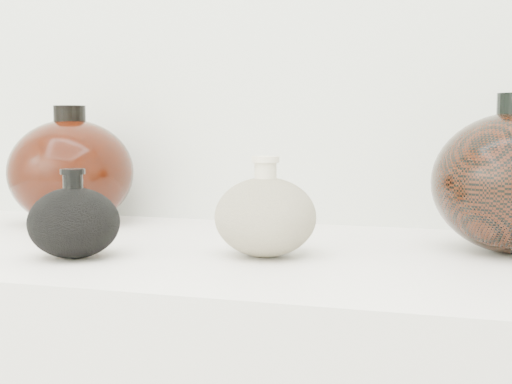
% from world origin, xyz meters
% --- Properties ---
extents(black_gourd_vase, '(0.14, 0.14, 0.11)m').
position_xyz_m(black_gourd_vase, '(-0.15, 0.84, 0.94)').
color(black_gourd_vase, black).
rests_on(black_gourd_vase, display_counter).
extents(cream_gourd_vase, '(0.14, 0.14, 0.12)m').
position_xyz_m(cream_gourd_vase, '(0.07, 0.91, 0.95)').
color(cream_gourd_vase, beige).
rests_on(cream_gourd_vase, display_counter).
extents(left_round_pot, '(0.22, 0.22, 0.19)m').
position_xyz_m(left_round_pot, '(-0.30, 1.08, 0.98)').
color(left_round_pot, black).
rests_on(left_round_pot, display_counter).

